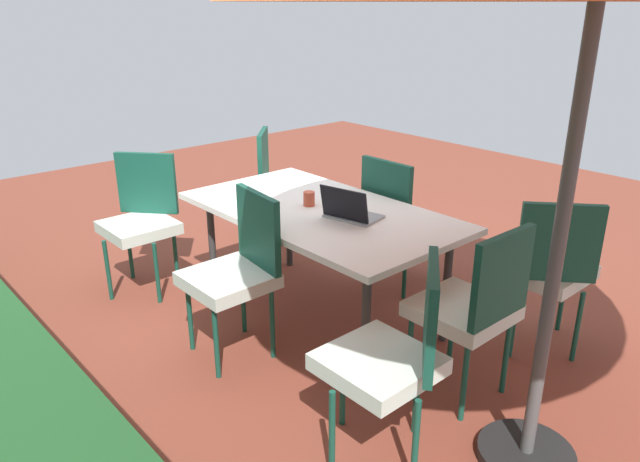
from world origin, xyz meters
name	(u,v)px	position (x,y,z in m)	size (l,w,h in m)	color
ground_plane	(320,315)	(0.00, 0.00, -0.01)	(10.00, 10.00, 0.02)	brown
dining_table	(320,217)	(0.00, 0.00, 0.70)	(1.83, 1.00, 0.75)	white
chair_northwest	(393,353)	(-1.22, 0.66, 0.55)	(0.58, 0.58, 0.98)	silver
chair_south	(399,215)	(-0.05, -0.72, 0.55)	(0.46, 0.46, 0.98)	silver
chair_southwest	(548,266)	(-1.21, -0.71, 0.55)	(0.58, 0.59, 0.98)	silver
chair_northeast	(141,216)	(1.17, 0.67, 0.55)	(0.58, 0.59, 0.98)	silver
chair_north	(237,267)	(-0.02, 0.66, 0.55)	(0.47, 0.48, 0.98)	silver
chair_southeast	(281,180)	(1.23, -0.64, 0.55)	(0.59, 0.59, 0.98)	silver
chair_west	(473,304)	(-1.19, 0.02, 0.55)	(0.47, 0.46, 0.98)	silver
laptop	(350,212)	(-0.27, -0.01, 0.80)	(0.37, 0.31, 0.21)	gray
cup	(309,199)	(0.10, 0.01, 0.80)	(0.07, 0.07, 0.09)	#CC4C33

